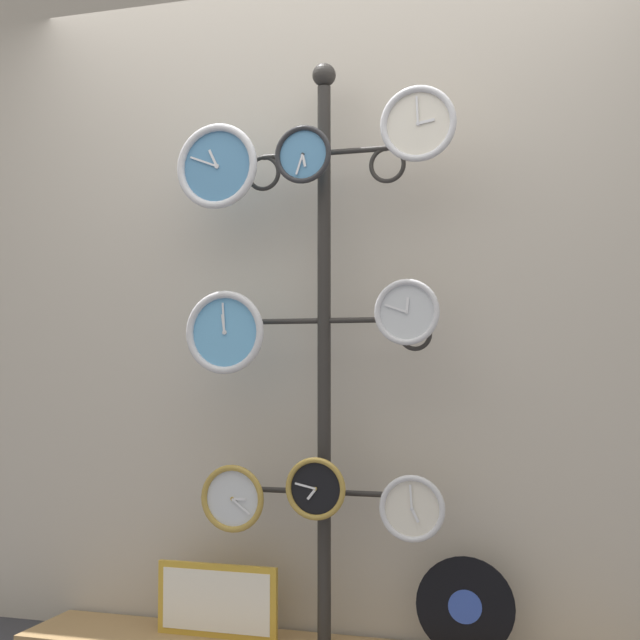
{
  "coord_description": "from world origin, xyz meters",
  "views": [
    {
      "loc": [
        0.92,
        -2.63,
        1.02
      ],
      "look_at": [
        0.0,
        0.36,
        1.19
      ],
      "focal_mm": 50.0,
      "sensor_mm": 36.0,
      "label": 1
    }
  ],
  "objects_px": {
    "clock_top_right": "(418,124)",
    "clock_bottom_left": "(233,498)",
    "display_stand": "(324,432)",
    "clock_bottom_center": "(316,488)",
    "clock_middle_left": "(225,332)",
    "vinyl_record": "(465,607)",
    "clock_top_left": "(217,167)",
    "clock_bottom_right": "(412,508)",
    "clock_middle_right": "(407,312)",
    "clock_top_center": "(303,155)",
    "picture_frame": "(217,601)"
  },
  "relations": [
    {
      "from": "display_stand",
      "to": "clock_top_center",
      "type": "height_order",
      "value": "display_stand"
    },
    {
      "from": "clock_bottom_right",
      "to": "picture_frame",
      "type": "xyz_separation_m",
      "value": [
        -0.72,
        0.04,
        -0.37
      ]
    },
    {
      "from": "clock_top_left",
      "to": "clock_top_center",
      "type": "height_order",
      "value": "clock_top_left"
    },
    {
      "from": "clock_bottom_right",
      "to": "picture_frame",
      "type": "distance_m",
      "value": 0.81
    },
    {
      "from": "clock_bottom_center",
      "to": "vinyl_record",
      "type": "bearing_deg",
      "value": 10.71
    },
    {
      "from": "clock_middle_right",
      "to": "clock_top_center",
      "type": "bearing_deg",
      "value": -177.05
    },
    {
      "from": "clock_top_left",
      "to": "display_stand",
      "type": "bearing_deg",
      "value": 13.0
    },
    {
      "from": "clock_top_left",
      "to": "picture_frame",
      "type": "xyz_separation_m",
      "value": [
        -0.01,
        0.04,
        -1.57
      ]
    },
    {
      "from": "clock_top_right",
      "to": "vinyl_record",
      "type": "bearing_deg",
      "value": 41.16
    },
    {
      "from": "display_stand",
      "to": "clock_bottom_right",
      "type": "xyz_separation_m",
      "value": [
        0.33,
        -0.09,
        -0.24
      ]
    },
    {
      "from": "clock_bottom_left",
      "to": "clock_bottom_center",
      "type": "bearing_deg",
      "value": -1.83
    },
    {
      "from": "clock_bottom_left",
      "to": "clock_bottom_right",
      "type": "bearing_deg",
      "value": -0.28
    },
    {
      "from": "clock_top_right",
      "to": "clock_middle_right",
      "type": "height_order",
      "value": "clock_top_right"
    },
    {
      "from": "display_stand",
      "to": "clock_top_left",
      "type": "bearing_deg",
      "value": -167.0
    },
    {
      "from": "clock_top_left",
      "to": "clock_middle_left",
      "type": "xyz_separation_m",
      "value": [
        0.04,
        -0.02,
        -0.61
      ]
    },
    {
      "from": "vinyl_record",
      "to": "display_stand",
      "type": "bearing_deg",
      "value": 179.58
    },
    {
      "from": "clock_middle_left",
      "to": "vinyl_record",
      "type": "distance_m",
      "value": 1.25
    },
    {
      "from": "clock_middle_right",
      "to": "clock_bottom_right",
      "type": "xyz_separation_m",
      "value": [
        0.02,
        -0.01,
        -0.66
      ]
    },
    {
      "from": "clock_middle_right",
      "to": "vinyl_record",
      "type": "bearing_deg",
      "value": 24.63
    },
    {
      "from": "clock_top_center",
      "to": "clock_bottom_right",
      "type": "bearing_deg",
      "value": 1.95
    },
    {
      "from": "clock_bottom_left",
      "to": "vinyl_record",
      "type": "relative_size",
      "value": 0.72
    },
    {
      "from": "clock_bottom_right",
      "to": "vinyl_record",
      "type": "distance_m",
      "value": 0.38
    },
    {
      "from": "display_stand",
      "to": "clock_middle_right",
      "type": "xyz_separation_m",
      "value": [
        0.32,
        -0.08,
        0.42
      ]
    },
    {
      "from": "clock_middle_left",
      "to": "picture_frame",
      "type": "height_order",
      "value": "clock_middle_left"
    },
    {
      "from": "clock_top_center",
      "to": "clock_bottom_right",
      "type": "height_order",
      "value": "clock_top_center"
    },
    {
      "from": "clock_top_left",
      "to": "picture_frame",
      "type": "bearing_deg",
      "value": 103.96
    },
    {
      "from": "clock_middle_left",
      "to": "clock_bottom_right",
      "type": "distance_m",
      "value": 0.9
    },
    {
      "from": "clock_bottom_center",
      "to": "picture_frame",
      "type": "xyz_separation_m",
      "value": [
        -0.39,
        0.05,
        -0.42
      ]
    },
    {
      "from": "clock_middle_left",
      "to": "clock_middle_right",
      "type": "relative_size",
      "value": 1.33
    },
    {
      "from": "clock_bottom_left",
      "to": "clock_middle_left",
      "type": "bearing_deg",
      "value": -143.54
    },
    {
      "from": "clock_middle_right",
      "to": "vinyl_record",
      "type": "relative_size",
      "value": 0.68
    },
    {
      "from": "clock_bottom_right",
      "to": "display_stand",
      "type": "bearing_deg",
      "value": 164.94
    },
    {
      "from": "clock_top_right",
      "to": "clock_bottom_left",
      "type": "relative_size",
      "value": 1.1
    },
    {
      "from": "clock_bottom_right",
      "to": "clock_middle_right",
      "type": "bearing_deg",
      "value": 159.14
    },
    {
      "from": "clock_top_right",
      "to": "clock_bottom_center",
      "type": "bearing_deg",
      "value": 177.16
    },
    {
      "from": "clock_middle_left",
      "to": "display_stand",
      "type": "bearing_deg",
      "value": 17.4
    },
    {
      "from": "clock_top_right",
      "to": "vinyl_record",
      "type": "relative_size",
      "value": 0.78
    },
    {
      "from": "clock_bottom_left",
      "to": "clock_bottom_center",
      "type": "height_order",
      "value": "clock_bottom_center"
    },
    {
      "from": "clock_bottom_left",
      "to": "clock_top_left",
      "type": "bearing_deg",
      "value": -179.31
    },
    {
      "from": "clock_top_center",
      "to": "clock_middle_right",
      "type": "relative_size",
      "value": 0.92
    },
    {
      "from": "clock_middle_left",
      "to": "clock_top_center",
      "type": "bearing_deg",
      "value": 0.55
    },
    {
      "from": "clock_top_left",
      "to": "clock_bottom_center",
      "type": "distance_m",
      "value": 1.21
    },
    {
      "from": "display_stand",
      "to": "clock_bottom_left",
      "type": "relative_size",
      "value": 8.92
    },
    {
      "from": "display_stand",
      "to": "clock_bottom_center",
      "type": "height_order",
      "value": "display_stand"
    },
    {
      "from": "clock_top_left",
      "to": "clock_bottom_right",
      "type": "height_order",
      "value": "clock_top_left"
    },
    {
      "from": "clock_bottom_center",
      "to": "clock_bottom_right",
      "type": "bearing_deg",
      "value": 1.18
    },
    {
      "from": "clock_top_left",
      "to": "clock_top_right",
      "type": "distance_m",
      "value": 0.75
    },
    {
      "from": "picture_frame",
      "to": "clock_bottom_center",
      "type": "bearing_deg",
      "value": -7.33
    },
    {
      "from": "clock_top_left",
      "to": "picture_frame",
      "type": "relative_size",
      "value": 0.69
    },
    {
      "from": "clock_middle_right",
      "to": "clock_bottom_center",
      "type": "relative_size",
      "value": 1.05
    }
  ]
}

